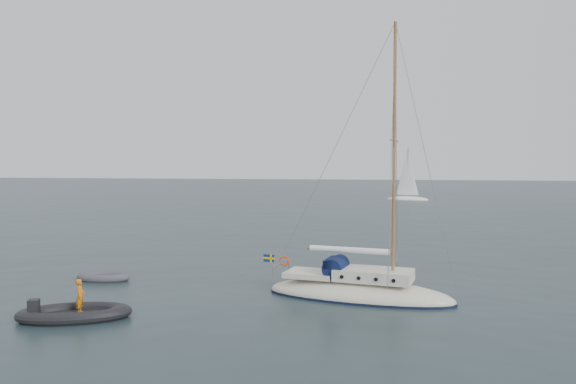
# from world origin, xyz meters

# --- Properties ---
(ground) EXTENTS (300.00, 300.00, 0.00)m
(ground) POSITION_xyz_m (0.00, 0.00, 0.00)
(ground) COLOR black
(ground) RESTS_ON ground
(sailboat) EXTENTS (8.48, 2.54, 12.07)m
(sailboat) POSITION_xyz_m (3.23, -2.25, 0.91)
(sailboat) COLOR silver
(sailboat) RESTS_ON ground
(dinghy) EXTENTS (2.65, 1.20, 0.38)m
(dinghy) POSITION_xyz_m (-9.30, -0.66, 0.17)
(dinghy) COLOR #444348
(dinghy) RESTS_ON ground
(rib) EXTENTS (4.17, 1.90, 1.52)m
(rib) POSITION_xyz_m (-7.10, -7.14, 0.24)
(rib) COLOR black
(rib) RESTS_ON ground
(distant_yacht_c) EXTENTS (6.23, 3.32, 8.25)m
(distant_yacht_c) POSITION_xyz_m (8.18, 59.49, 3.52)
(distant_yacht_c) COLOR white
(distant_yacht_c) RESTS_ON ground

